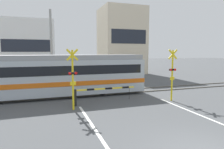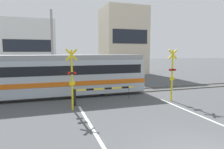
# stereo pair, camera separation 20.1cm
# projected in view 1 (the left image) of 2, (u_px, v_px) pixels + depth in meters

# --- Properties ---
(rail_track_near) EXTENTS (50.00, 0.10, 0.08)m
(rail_track_near) POSITION_uv_depth(u_px,v_px,m) (110.00, 94.00, 15.39)
(rail_track_near) COLOR #5B564C
(rail_track_near) RESTS_ON ground_plane
(rail_track_far) EXTENTS (50.00, 0.10, 0.08)m
(rail_track_far) POSITION_uv_depth(u_px,v_px,m) (105.00, 91.00, 16.73)
(rail_track_far) COLOR #5B564C
(rail_track_far) RESTS_ON ground_plane
(road_stripe_left) EXTENTS (0.14, 11.13, 0.01)m
(road_stripe_left) POSITION_uv_depth(u_px,v_px,m) (108.00, 149.00, 6.77)
(road_stripe_left) COLOR white
(road_stripe_left) RESTS_ON ground_plane
(commuter_train) EXTENTS (17.03, 2.70, 3.05)m
(commuter_train) POSITION_uv_depth(u_px,v_px,m) (27.00, 75.00, 13.97)
(commuter_train) COLOR #ADB7C1
(commuter_train) RESTS_ON ground_plane
(crossing_barrier_near) EXTENTS (4.03, 0.20, 1.01)m
(crossing_barrier_near) POSITION_uv_depth(u_px,v_px,m) (92.00, 93.00, 12.47)
(crossing_barrier_near) COLOR black
(crossing_barrier_near) RESTS_ON ground_plane
(crossing_barrier_far) EXTENTS (4.03, 0.20, 1.01)m
(crossing_barrier_far) POSITION_uv_depth(u_px,v_px,m) (118.00, 78.00, 19.20)
(crossing_barrier_far) COLOR black
(crossing_barrier_far) RESTS_ON ground_plane
(crossing_signal_left) EXTENTS (0.68, 0.15, 3.46)m
(crossing_signal_left) POSITION_uv_depth(u_px,v_px,m) (73.00, 77.00, 11.14)
(crossing_signal_left) COLOR yellow
(crossing_signal_left) RESTS_ON ground_plane
(crossing_signal_right) EXTENTS (0.68, 0.15, 3.46)m
(crossing_signal_right) POSITION_uv_depth(u_px,v_px,m) (172.00, 73.00, 13.26)
(crossing_signal_right) COLOR yellow
(crossing_signal_right) RESTS_ON ground_plane
(pedestrian) EXTENTS (0.38, 0.22, 1.63)m
(pedestrian) POSITION_uv_depth(u_px,v_px,m) (83.00, 74.00, 21.55)
(pedestrian) COLOR #33384C
(pedestrian) RESTS_ON ground_plane
(building_left_of_street) EXTENTS (6.41, 5.88, 7.27)m
(building_left_of_street) POSITION_uv_depth(u_px,v_px,m) (28.00, 49.00, 26.26)
(building_left_of_street) COLOR white
(building_left_of_street) RESTS_ON ground_plane
(building_right_of_street) EXTENTS (6.17, 5.88, 9.77)m
(building_right_of_street) POSITION_uv_depth(u_px,v_px,m) (121.00, 41.00, 30.36)
(building_right_of_street) COLOR beige
(building_right_of_street) RESTS_ON ground_plane
(utility_pole_streetside) EXTENTS (0.22, 0.22, 7.29)m
(utility_pole_streetside) POSITION_uv_depth(u_px,v_px,m) (51.00, 48.00, 19.29)
(utility_pole_streetside) COLOR gray
(utility_pole_streetside) RESTS_ON ground_plane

